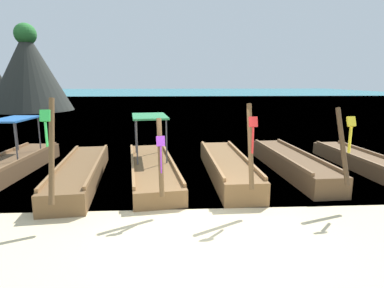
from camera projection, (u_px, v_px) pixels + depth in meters
The scene contains 9 objects.
ground at pixel (200, 227), 7.08m from camera, with size 120.00×120.00×0.00m, color beige.
sea_water at pixel (177, 96), 66.84m from camera, with size 120.00×120.00×0.00m, color #147A89.
longtail_boat_orange_ribbon at pixel (8, 166), 10.88m from camera, with size 1.45×6.38×2.55m.
longtail_boat_green_ribbon at pixel (80, 173), 10.20m from camera, with size 1.76×6.34×2.82m.
longtail_boat_violet_ribbon at pixel (152, 167), 10.81m from camera, with size 2.19×6.35×2.31m.
longtail_boat_red_ribbon at pixel (227, 167), 10.78m from camera, with size 1.32×5.99×2.65m.
longtail_boat_yellow_ribbon at pixel (292, 163), 11.23m from camera, with size 1.37×6.17×2.51m.
longtail_boat_turquoise_ribbon at pixel (374, 167), 11.07m from camera, with size 1.42×7.19×2.39m.
karst_rock at pixel (26, 72), 33.85m from camera, with size 9.75×8.58×9.00m.
Camera 1 is at (-0.53, -6.57, 3.19)m, focal length 30.00 mm.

